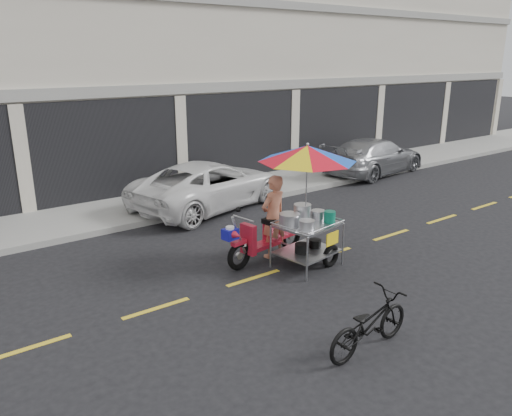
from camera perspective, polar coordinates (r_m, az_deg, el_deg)
ground at (r=10.72m, az=8.43°, el=-5.25°), size 90.00×90.00×0.00m
sidewalk at (r=14.88m, az=-6.53°, el=1.49°), size 45.00×3.00×0.15m
shophouse_block at (r=20.16m, az=-7.28°, el=17.47°), size 36.00×8.11×10.40m
centerline at (r=10.72m, az=8.43°, el=-5.23°), size 42.00×0.10×0.01m
white_pickup at (r=13.75m, az=-5.35°, el=2.69°), size 5.02×3.22×1.29m
silver_pickup at (r=18.19m, az=13.38°, el=5.80°), size 4.58×2.35×1.27m
near_bicycle at (r=7.37m, az=12.80°, el=-12.75°), size 1.64×0.65×0.84m
food_vendor_rig at (r=9.78m, az=4.37°, el=2.28°), size 2.68×2.16×2.47m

